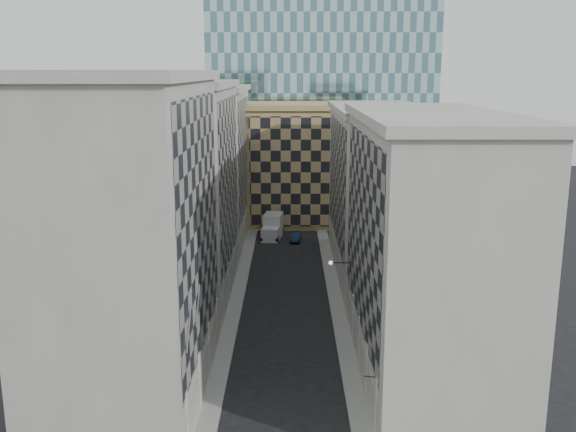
{
  "coord_description": "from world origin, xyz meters",
  "views": [
    {
      "loc": [
        0.38,
        -33.3,
        23.62
      ],
      "look_at": [
        0.24,
        14.59,
        12.79
      ],
      "focal_mm": 40.0,
      "sensor_mm": 36.0,
      "label": 1
    }
  ],
  "objects": [
    {
      "name": "sidewalk_west",
      "position": [
        -5.25,
        30.0,
        0.07
      ],
      "size": [
        1.5,
        100.0,
        0.15
      ],
      "primitive_type": "cube",
      "color": "gray",
      "rests_on": "ground"
    },
    {
      "name": "shop_sign",
      "position": [
        5.42,
        5.21,
        3.84
      ],
      "size": [
        0.71,
        0.62,
        0.7
      ],
      "rotation": [
        0.0,
        0.0,
        -0.22
      ],
      "color": "black",
      "rests_on": "ground"
    },
    {
      "name": "church_tower",
      "position": [
        0.0,
        82.0,
        26.95
      ],
      "size": [
        7.2,
        7.2,
        51.5
      ],
      "color": "#2C2622",
      "rests_on": "ground"
    },
    {
      "name": "dark_car",
      "position": [
        1.25,
        54.94,
        0.63
      ],
      "size": [
        1.83,
        3.97,
        1.26
      ],
      "primitive_type": "imported",
      "rotation": [
        0.0,
        0.0,
        -0.13
      ],
      "color": "#101F3D",
      "rests_on": "ground"
    },
    {
      "name": "box_truck",
      "position": [
        -2.13,
        57.1,
        1.46
      ],
      "size": [
        3.2,
        6.38,
        3.36
      ],
      "rotation": [
        0.0,
        0.0,
        -0.12
      ],
      "color": "silver",
      "rests_on": "ground"
    },
    {
      "name": "bldg_left_c",
      "position": [
        -10.88,
        55.0,
        10.83
      ],
      "size": [
        10.8,
        22.8,
        21.7
      ],
      "color": "gray",
      "rests_on": "ground"
    },
    {
      "name": "tan_block",
      "position": [
        2.0,
        67.9,
        9.44
      ],
      "size": [
        16.8,
        14.8,
        18.8
      ],
      "color": "tan",
      "rests_on": "ground"
    },
    {
      "name": "sidewalk_east",
      "position": [
        5.25,
        30.0,
        0.07
      ],
      "size": [
        1.5,
        100.0,
        0.15
      ],
      "primitive_type": "cube",
      "color": "gray",
      "rests_on": "ground"
    },
    {
      "name": "flagpoles_left",
      "position": [
        -5.9,
        6.0,
        8.0
      ],
      "size": [
        0.1,
        6.33,
        2.33
      ],
      "color": "gray",
      "rests_on": "ground"
    },
    {
      "name": "bldg_right_a",
      "position": [
        10.88,
        15.0,
        10.32
      ],
      "size": [
        10.8,
        26.8,
        20.7
      ],
      "color": "#A5A297",
      "rests_on": "ground"
    },
    {
      "name": "bracket_lamp",
      "position": [
        4.38,
        24.0,
        6.2
      ],
      "size": [
        1.98,
        0.36,
        0.36
      ],
      "color": "black",
      "rests_on": "ground"
    },
    {
      "name": "bldg_left_a",
      "position": [
        -10.88,
        11.0,
        11.82
      ],
      "size": [
        10.8,
        22.8,
        23.7
      ],
      "color": "gray",
      "rests_on": "ground"
    },
    {
      "name": "bldg_left_b",
      "position": [
        -10.88,
        33.0,
        11.32
      ],
      "size": [
        10.8,
        22.8,
        22.7
      ],
      "color": "#9A988F",
      "rests_on": "ground"
    },
    {
      "name": "bldg_right_b",
      "position": [
        10.89,
        42.0,
        9.85
      ],
      "size": [
        10.8,
        28.8,
        19.7
      ],
      "color": "#A5A297",
      "rests_on": "ground"
    }
  ]
}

